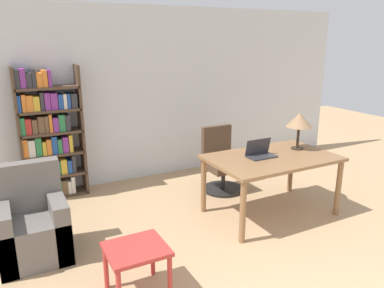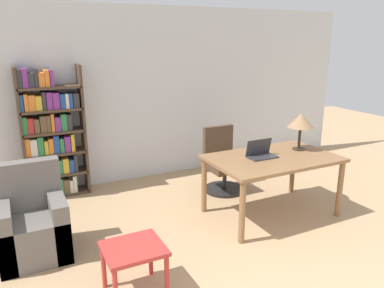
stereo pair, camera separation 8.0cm
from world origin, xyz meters
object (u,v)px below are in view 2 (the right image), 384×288
object	(u,v)px
bookshelf	(51,137)
side_table_blue	(134,255)
office_chair	(222,164)
table_lamp	(301,121)
armchair	(33,226)
laptop	(261,153)
desk	(273,164)

from	to	relation	value
bookshelf	side_table_blue	bearing A→B (deg)	-82.48
office_chair	table_lamp	bearing A→B (deg)	-53.71
side_table_blue	armchair	xyz separation A→B (m)	(-0.75, 1.07, -0.06)
table_lamp	bookshelf	distance (m)	3.44
side_table_blue	armchair	size ratio (longest dim) A/B	0.54
bookshelf	table_lamp	bearing A→B (deg)	-30.93
laptop	bookshelf	distance (m)	2.91
table_lamp	side_table_blue	size ratio (longest dim) A/B	0.94
desk	laptop	xyz separation A→B (m)	(-0.14, 0.07, 0.14)
laptop	office_chair	xyz separation A→B (m)	(0.01, 0.93, -0.43)
side_table_blue	office_chair	bearing A→B (deg)	41.58
side_table_blue	bookshelf	distance (m)	2.68
side_table_blue	laptop	bearing A→B (deg)	22.45
armchair	bookshelf	world-z (taller)	bookshelf
desk	laptop	distance (m)	0.21
table_lamp	side_table_blue	distance (m)	2.84
side_table_blue	armchair	bearing A→B (deg)	124.98
desk	side_table_blue	distance (m)	2.22
table_lamp	armchair	bearing A→B (deg)	176.09
desk	bookshelf	bearing A→B (deg)	142.32
laptop	armchair	distance (m)	2.75
side_table_blue	bookshelf	size ratio (longest dim) A/B	0.28
table_lamp	armchair	world-z (taller)	table_lamp
bookshelf	office_chair	bearing A→B (deg)	-20.99
office_chair	bookshelf	size ratio (longest dim) A/B	0.51
office_chair	bookshelf	bearing A→B (deg)	159.01
laptop	side_table_blue	bearing A→B (deg)	-157.55
office_chair	armchair	xyz separation A→B (m)	(-2.70, -0.65, -0.07)
laptop	side_table_blue	distance (m)	2.14
desk	table_lamp	distance (m)	0.71
laptop	table_lamp	world-z (taller)	table_lamp
desk	office_chair	xyz separation A→B (m)	(-0.13, 0.99, -0.29)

